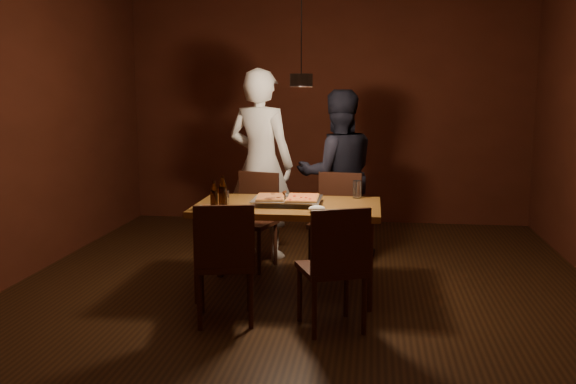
# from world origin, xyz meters

# --- Properties ---
(room_shell) EXTENTS (6.00, 6.00, 6.00)m
(room_shell) POSITION_xyz_m (0.00, 0.00, 1.40)
(room_shell) COLOR #361F0E
(room_shell) RESTS_ON ground
(dining_table) EXTENTS (1.50, 0.90, 0.75)m
(dining_table) POSITION_xyz_m (-0.11, 0.03, 0.68)
(dining_table) COLOR brown
(dining_table) RESTS_ON floor
(chair_far_left) EXTENTS (0.52, 0.52, 0.49)m
(chair_far_left) POSITION_xyz_m (-0.54, 0.80, 0.54)
(chair_far_left) COLOR #38190F
(chair_far_left) RESTS_ON floor
(chair_far_right) EXTENTS (0.50, 0.50, 0.49)m
(chair_far_right) POSITION_xyz_m (0.25, 0.87, 0.54)
(chair_far_right) COLOR #38190F
(chair_far_right) RESTS_ON floor
(chair_near_left) EXTENTS (0.50, 0.50, 0.49)m
(chair_near_left) POSITION_xyz_m (-0.46, -0.76, 0.54)
(chair_near_left) COLOR #38190F
(chair_near_left) RESTS_ON floor
(chair_near_right) EXTENTS (0.55, 0.55, 0.49)m
(chair_near_right) POSITION_xyz_m (0.33, -0.80, 0.54)
(chair_near_right) COLOR #38190F
(chair_near_right) RESTS_ON floor
(pizza_tray) EXTENTS (0.55, 0.46, 0.05)m
(pizza_tray) POSITION_xyz_m (-0.11, 0.04, 0.77)
(pizza_tray) COLOR silver
(pizza_tray) RESTS_ON dining_table
(pizza_meat) EXTENTS (0.26, 0.38, 0.02)m
(pizza_meat) POSITION_xyz_m (-0.25, 0.03, 0.81)
(pizza_meat) COLOR maroon
(pizza_meat) RESTS_ON pizza_tray
(pizza_cheese) EXTENTS (0.26, 0.41, 0.02)m
(pizza_cheese) POSITION_xyz_m (0.01, 0.03, 0.81)
(pizza_cheese) COLOR gold
(pizza_cheese) RESTS_ON pizza_tray
(spatula) EXTENTS (0.15, 0.26, 0.04)m
(spatula) POSITION_xyz_m (-0.13, 0.04, 0.81)
(spatula) COLOR silver
(spatula) RESTS_ON pizza_tray
(beer_bottle_a) EXTENTS (0.06, 0.06, 0.22)m
(beer_bottle_a) POSITION_xyz_m (-0.65, -0.28, 0.86)
(beer_bottle_a) COLOR black
(beer_bottle_a) RESTS_ON dining_table
(beer_bottle_b) EXTENTS (0.07, 0.07, 0.26)m
(beer_bottle_b) POSITION_xyz_m (-0.59, -0.24, 0.88)
(beer_bottle_b) COLOR black
(beer_bottle_b) RESTS_ON dining_table
(water_glass_left) EXTENTS (0.07, 0.07, 0.11)m
(water_glass_left) POSITION_xyz_m (-0.62, -0.04, 0.81)
(water_glass_left) COLOR silver
(water_glass_left) RESTS_ON dining_table
(water_glass_right) EXTENTS (0.07, 0.07, 0.15)m
(water_glass_right) POSITION_xyz_m (0.44, 0.40, 0.83)
(water_glass_right) COLOR silver
(water_glass_right) RESTS_ON dining_table
(plate_slice) EXTENTS (0.25, 0.25, 0.03)m
(plate_slice) POSITION_xyz_m (-0.70, -0.28, 0.76)
(plate_slice) COLOR white
(plate_slice) RESTS_ON dining_table
(napkin) EXTENTS (0.13, 0.10, 0.05)m
(napkin) POSITION_xyz_m (0.16, -0.30, 0.78)
(napkin) COLOR white
(napkin) RESTS_ON dining_table
(diner_white) EXTENTS (0.79, 0.64, 1.88)m
(diner_white) POSITION_xyz_m (-0.53, 1.15, 0.94)
(diner_white) COLOR silver
(diner_white) RESTS_ON floor
(diner_dark) EXTENTS (0.95, 0.83, 1.67)m
(diner_dark) POSITION_xyz_m (0.23, 1.25, 0.84)
(diner_dark) COLOR black
(diner_dark) RESTS_ON floor
(pendant_lamp) EXTENTS (0.18, 0.18, 1.10)m
(pendant_lamp) POSITION_xyz_m (0.00, 0.00, 1.76)
(pendant_lamp) COLOR black
(pendant_lamp) RESTS_ON ceiling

